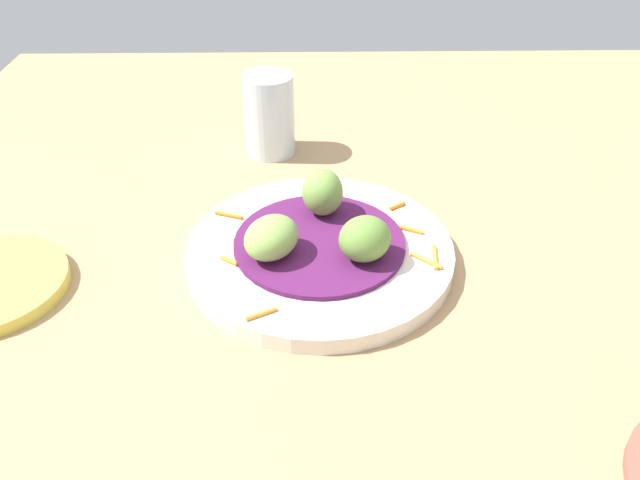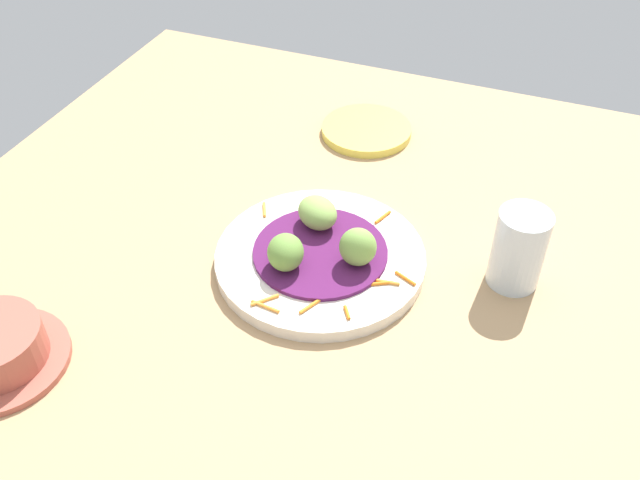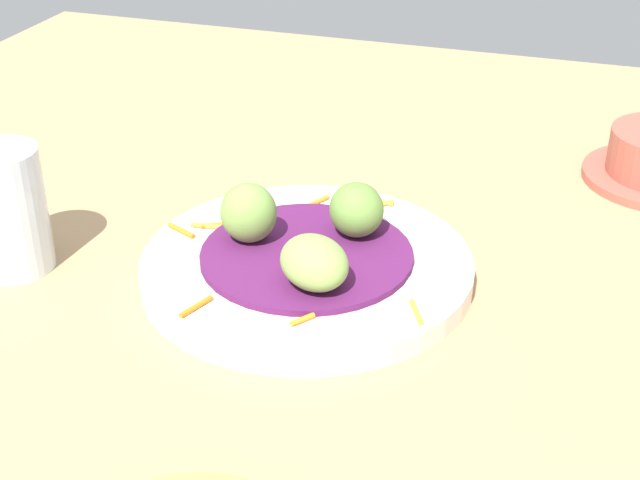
{
  "view_description": "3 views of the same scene",
  "coord_description": "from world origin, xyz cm",
  "px_view_note": "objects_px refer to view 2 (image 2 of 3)",
  "views": [
    {
      "loc": [
        -50.53,
        5.46,
        38.34
      ],
      "look_at": [
        -5.31,
        4.65,
        5.59
      ],
      "focal_mm": 34.79,
      "sensor_mm": 36.0,
      "label": 1
    },
    {
      "loc": [
        19.41,
        -53.55,
        60.49
      ],
      "look_at": [
        -3.65,
        5.11,
        5.36
      ],
      "focal_mm": 39.61,
      "sensor_mm": 36.0,
      "label": 2
    },
    {
      "loc": [
        -23.48,
        61.91,
        39.07
      ],
      "look_at": [
        -4.46,
        4.55,
        5.34
      ],
      "focal_mm": 52.03,
      "sensor_mm": 36.0,
      "label": 3
    }
  ],
  "objects_px": {
    "guac_scoop_right": "(358,247)",
    "side_plate_small": "(366,130)",
    "main_plate": "(320,258)",
    "guac_scoop_left": "(317,213)",
    "guac_scoop_center": "(286,252)",
    "water_glass": "(519,249)"
  },
  "relations": [
    {
      "from": "main_plate",
      "to": "guac_scoop_left",
      "type": "distance_m",
      "value": 0.06
    },
    {
      "from": "side_plate_small",
      "to": "guac_scoop_left",
      "type": "bearing_deg",
      "value": -85.45
    },
    {
      "from": "guac_scoop_left",
      "to": "guac_scoop_center",
      "type": "bearing_deg",
      "value": -94.44
    },
    {
      "from": "guac_scoop_center",
      "to": "side_plate_small",
      "type": "height_order",
      "value": "guac_scoop_center"
    },
    {
      "from": "guac_scoop_right",
      "to": "water_glass",
      "type": "bearing_deg",
      "value": 19.2
    },
    {
      "from": "main_plate",
      "to": "guac_scoop_right",
      "type": "bearing_deg",
      "value": -4.44
    },
    {
      "from": "guac_scoop_center",
      "to": "guac_scoop_right",
      "type": "relative_size",
      "value": 1.0
    },
    {
      "from": "main_plate",
      "to": "guac_scoop_center",
      "type": "bearing_deg",
      "value": -124.44
    },
    {
      "from": "guac_scoop_right",
      "to": "water_glass",
      "type": "xyz_separation_m",
      "value": [
        0.17,
        0.06,
        0.0
      ]
    },
    {
      "from": "main_plate",
      "to": "guac_scoop_right",
      "type": "distance_m",
      "value": 0.06
    },
    {
      "from": "guac_scoop_center",
      "to": "water_glass",
      "type": "bearing_deg",
      "value": 21.19
    },
    {
      "from": "guac_scoop_center",
      "to": "water_glass",
      "type": "xyz_separation_m",
      "value": [
        0.25,
        0.1,
        0.01
      ]
    },
    {
      "from": "guac_scoop_right",
      "to": "side_plate_small",
      "type": "height_order",
      "value": "guac_scoop_right"
    },
    {
      "from": "main_plate",
      "to": "side_plate_small",
      "type": "height_order",
      "value": "main_plate"
    },
    {
      "from": "main_plate",
      "to": "water_glass",
      "type": "distance_m",
      "value": 0.23
    },
    {
      "from": "main_plate",
      "to": "guac_scoop_left",
      "type": "relative_size",
      "value": 4.59
    },
    {
      "from": "guac_scoop_left",
      "to": "water_glass",
      "type": "height_order",
      "value": "water_glass"
    },
    {
      "from": "guac_scoop_center",
      "to": "water_glass",
      "type": "height_order",
      "value": "water_glass"
    },
    {
      "from": "guac_scoop_left",
      "to": "guac_scoop_right",
      "type": "distance_m",
      "value": 0.08
    },
    {
      "from": "side_plate_small",
      "to": "water_glass",
      "type": "height_order",
      "value": "water_glass"
    },
    {
      "from": "main_plate",
      "to": "guac_scoop_right",
      "type": "height_order",
      "value": "guac_scoop_right"
    },
    {
      "from": "side_plate_small",
      "to": "water_glass",
      "type": "bearing_deg",
      "value": -42.46
    }
  ]
}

